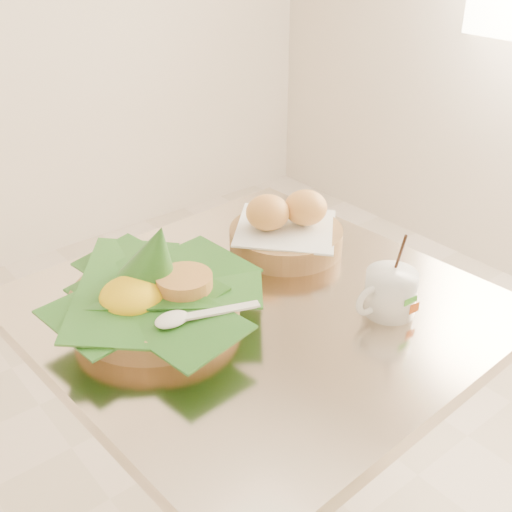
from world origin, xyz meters
TOP-DOWN VIEW (x-y plane):
  - cafe_table at (0.15, 0.03)m, footprint 0.73×0.73m
  - rice_basket at (0.00, 0.12)m, footprint 0.34×0.34m
  - bread_basket at (0.32, 0.15)m, footprint 0.26×0.26m
  - coffee_mug at (0.30, -0.12)m, footprint 0.12×0.09m

SIDE VIEW (x-z plane):
  - cafe_table at x=0.15m, z-range 0.15..0.90m
  - coffee_mug at x=0.30m, z-range 0.72..0.86m
  - bread_basket at x=0.32m, z-range 0.73..0.85m
  - rice_basket at x=0.00m, z-range 0.71..0.88m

